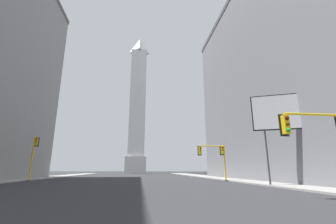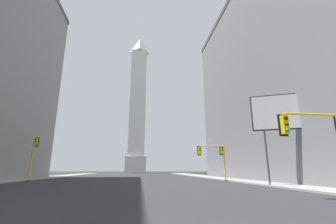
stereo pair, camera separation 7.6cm
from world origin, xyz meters
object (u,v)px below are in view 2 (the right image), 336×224
at_px(traffic_light_mid_left, 34,152).
at_px(traffic_light_mid_right, 215,154).
at_px(obelisk, 138,105).
at_px(traffic_light_near_right, 325,132).
at_px(billboard_sign, 287,113).

xyz_separation_m(traffic_light_mid_left, traffic_light_mid_right, (25.38, -3.17, -0.33)).
distance_m(obelisk, traffic_light_mid_left, 65.99).
bearing_deg(traffic_light_mid_right, obelisk, 100.98).
distance_m(traffic_light_near_right, billboard_sign, 9.50).
distance_m(obelisk, traffic_light_mid_right, 68.81).
height_order(traffic_light_mid_left, traffic_light_mid_right, traffic_light_mid_left).
xyz_separation_m(traffic_light_mid_right, billboard_sign, (3.96, -10.81, 3.32)).
distance_m(traffic_light_mid_left, traffic_light_mid_right, 25.58).
bearing_deg(obelisk, traffic_light_mid_left, -102.43).
bearing_deg(traffic_light_near_right, billboard_sign, 66.31).
relative_size(obelisk, traffic_light_mid_right, 12.42).
bearing_deg(traffic_light_mid_left, billboard_sign, -25.48).
relative_size(obelisk, billboard_sign, 6.72).
bearing_deg(billboard_sign, traffic_light_mid_right, 110.12).
height_order(obelisk, traffic_light_mid_right, obelisk).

